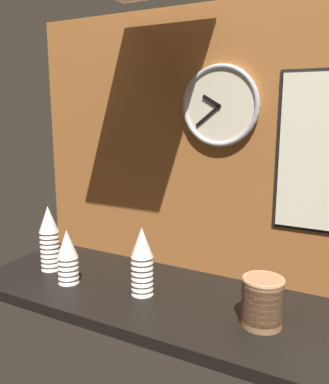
# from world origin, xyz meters

# --- Properties ---
(ground_plane) EXTENTS (1.60, 0.56, 0.04)m
(ground_plane) POSITION_xyz_m (0.00, 0.00, -0.02)
(ground_plane) COLOR black
(wall_tiled_back) EXTENTS (1.60, 0.03, 1.05)m
(wall_tiled_back) POSITION_xyz_m (0.00, 0.27, 0.53)
(wall_tiled_back) COLOR #A3602D
(wall_tiled_back) RESTS_ON ground_plane
(cup_stack_far_left) EXTENTS (0.08, 0.08, 0.27)m
(cup_stack_far_left) POSITION_xyz_m (-0.58, -0.03, 0.14)
(cup_stack_far_left) COLOR white
(cup_stack_far_left) RESTS_ON ground_plane
(cup_stack_center) EXTENTS (0.08, 0.08, 0.25)m
(cup_stack_center) POSITION_xyz_m (-0.12, -0.04, 0.13)
(cup_stack_center) COLOR white
(cup_stack_center) RESTS_ON ground_plane
(cup_stack_left) EXTENTS (0.08, 0.08, 0.21)m
(cup_stack_left) POSITION_xyz_m (-0.43, -0.09, 0.11)
(cup_stack_left) COLOR white
(cup_stack_left) RESTS_ON ground_plane
(bowl_stack_right) EXTENTS (0.13, 0.13, 0.16)m
(bowl_stack_right) POSITION_xyz_m (0.32, -0.05, 0.08)
(bowl_stack_right) COLOR #996B47
(bowl_stack_right) RESTS_ON ground_plane
(wall_clock) EXTENTS (0.30, 0.03, 0.30)m
(wall_clock) POSITION_xyz_m (0.06, 0.23, 0.68)
(wall_clock) COLOR beige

